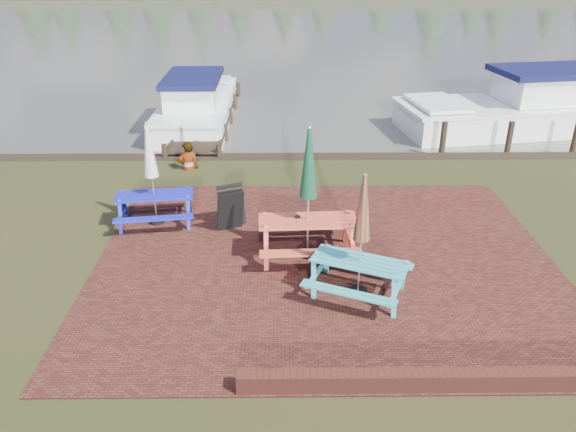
{
  "coord_description": "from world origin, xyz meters",
  "views": [
    {
      "loc": [
        -0.84,
        -8.63,
        5.66
      ],
      "look_at": [
        -0.74,
        0.96,
        1.0
      ],
      "focal_mm": 35.0,
      "sensor_mm": 36.0,
      "label": 1
    }
  ],
  "objects_px": {
    "chalkboard": "(231,208)",
    "boat_near": "(527,110)",
    "boat_jetty": "(197,106)",
    "jetty": "(209,114)",
    "person": "(187,142)",
    "picnic_table_teal": "(360,255)",
    "picnic_table_red": "(308,214)",
    "picnic_table_blue": "(154,190)"
  },
  "relations": [
    {
      "from": "picnic_table_teal",
      "to": "chalkboard",
      "type": "relative_size",
      "value": 2.45
    },
    {
      "from": "jetty",
      "to": "boat_jetty",
      "type": "distance_m",
      "value": 0.49
    },
    {
      "from": "picnic_table_teal",
      "to": "picnic_table_red",
      "type": "height_order",
      "value": "picnic_table_red"
    },
    {
      "from": "chalkboard",
      "to": "picnic_table_red",
      "type": "bearing_deg",
      "value": -60.87
    },
    {
      "from": "picnic_table_red",
      "to": "person",
      "type": "bearing_deg",
      "value": 120.27
    },
    {
      "from": "boat_jetty",
      "to": "boat_near",
      "type": "xyz_separation_m",
      "value": [
        11.54,
        -0.95,
        0.08
      ]
    },
    {
      "from": "chalkboard",
      "to": "jetty",
      "type": "height_order",
      "value": "chalkboard"
    },
    {
      "from": "boat_jetty",
      "to": "person",
      "type": "bearing_deg",
      "value": -85.59
    },
    {
      "from": "picnic_table_teal",
      "to": "boat_jetty",
      "type": "distance_m",
      "value": 12.31
    },
    {
      "from": "chalkboard",
      "to": "boat_jetty",
      "type": "xyz_separation_m",
      "value": [
        -1.93,
        8.85,
        -0.09
      ]
    },
    {
      "from": "jetty",
      "to": "person",
      "type": "xyz_separation_m",
      "value": [
        0.05,
        -5.27,
        0.68
      ]
    },
    {
      "from": "boat_jetty",
      "to": "picnic_table_blue",
      "type": "bearing_deg",
      "value": -88.91
    },
    {
      "from": "picnic_table_red",
      "to": "picnic_table_blue",
      "type": "xyz_separation_m",
      "value": [
        -3.32,
        1.5,
        -0.12
      ]
    },
    {
      "from": "jetty",
      "to": "person",
      "type": "height_order",
      "value": "person"
    },
    {
      "from": "picnic_table_blue",
      "to": "boat_near",
      "type": "bearing_deg",
      "value": 26.55
    },
    {
      "from": "picnic_table_blue",
      "to": "chalkboard",
      "type": "xyz_separation_m",
      "value": [
        1.7,
        -0.26,
        -0.33
      ]
    },
    {
      "from": "jetty",
      "to": "boat_near",
      "type": "relative_size",
      "value": 1.03
    },
    {
      "from": "picnic_table_blue",
      "to": "person",
      "type": "bearing_deg",
      "value": 78.79
    },
    {
      "from": "boat_jetty",
      "to": "jetty",
      "type": "bearing_deg",
      "value": 0.48
    },
    {
      "from": "boat_jetty",
      "to": "picnic_table_teal",
      "type": "bearing_deg",
      "value": -69.51
    },
    {
      "from": "picnic_table_red",
      "to": "picnic_table_blue",
      "type": "distance_m",
      "value": 3.64
    },
    {
      "from": "picnic_table_teal",
      "to": "chalkboard",
      "type": "distance_m",
      "value": 3.63
    },
    {
      "from": "person",
      "to": "jetty",
      "type": "bearing_deg",
      "value": -104.14
    },
    {
      "from": "picnic_table_red",
      "to": "boat_jetty",
      "type": "relative_size",
      "value": 0.38
    },
    {
      "from": "jetty",
      "to": "person",
      "type": "bearing_deg",
      "value": -89.48
    },
    {
      "from": "chalkboard",
      "to": "person",
      "type": "relative_size",
      "value": 0.59
    },
    {
      "from": "picnic_table_red",
      "to": "jetty",
      "type": "relative_size",
      "value": 0.29
    },
    {
      "from": "picnic_table_blue",
      "to": "chalkboard",
      "type": "relative_size",
      "value": 2.46
    },
    {
      "from": "picnic_table_red",
      "to": "picnic_table_blue",
      "type": "bearing_deg",
      "value": 153.19
    },
    {
      "from": "picnic_table_red",
      "to": "picnic_table_blue",
      "type": "relative_size",
      "value": 1.15
    },
    {
      "from": "picnic_table_blue",
      "to": "person",
      "type": "distance_m",
      "value": 3.33
    },
    {
      "from": "chalkboard",
      "to": "boat_near",
      "type": "bearing_deg",
      "value": 16.07
    },
    {
      "from": "boat_jetty",
      "to": "boat_near",
      "type": "distance_m",
      "value": 11.58
    },
    {
      "from": "picnic_table_blue",
      "to": "boat_near",
      "type": "xyz_separation_m",
      "value": [
        11.3,
        7.63,
        -0.33
      ]
    },
    {
      "from": "picnic_table_blue",
      "to": "jetty",
      "type": "bearing_deg",
      "value": 81.39
    },
    {
      "from": "picnic_table_red",
      "to": "chalkboard",
      "type": "bearing_deg",
      "value": 140.0
    },
    {
      "from": "picnic_table_blue",
      "to": "chalkboard",
      "type": "bearing_deg",
      "value": -16.1
    },
    {
      "from": "picnic_table_red",
      "to": "picnic_table_teal",
      "type": "bearing_deg",
      "value": -61.26
    },
    {
      "from": "person",
      "to": "boat_near",
      "type": "bearing_deg",
      "value": -173.41
    },
    {
      "from": "picnic_table_blue",
      "to": "picnic_table_red",
      "type": "bearing_deg",
      "value": -31.83
    },
    {
      "from": "picnic_table_blue",
      "to": "jetty",
      "type": "height_order",
      "value": "picnic_table_blue"
    },
    {
      "from": "picnic_table_red",
      "to": "boat_near",
      "type": "relative_size",
      "value": 0.3
    }
  ]
}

